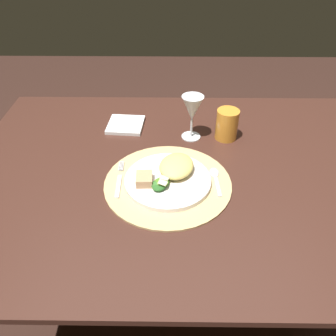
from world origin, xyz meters
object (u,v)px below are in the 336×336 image
dining_table (180,207)px  fork (119,181)px  napkin (126,125)px  dinner_plate (168,180)px  wine_glass (192,110)px  amber_tumbler (227,124)px  spoon (215,176)px

dining_table → fork: fork is taller
napkin → fork: bearing=-87.0°
dinner_plate → napkin: size_ratio=1.96×
dinner_plate → wine_glass: size_ratio=1.61×
napkin → wine_glass: wine_glass is taller
fork → amber_tumbler: bearing=36.0°
fork → napkin: napkin is taller
dining_table → napkin: (-0.20, 0.25, 0.17)m
spoon → napkin: bearing=135.3°
dining_table → napkin: napkin is taller
wine_glass → amber_tumbler: 0.13m
fork → wine_glass: (0.22, 0.25, 0.10)m
fork → wine_glass: size_ratio=1.06×
napkin → amber_tumbler: bearing=-11.3°
dining_table → napkin: 0.37m
fork → dining_table: bearing=20.3°
dinner_plate → amber_tumbler: size_ratio=2.38×
spoon → napkin: size_ratio=1.01×
amber_tumbler → dining_table: bearing=-131.2°
fork → napkin: 0.32m
fork → spoon: spoon is taller
dining_table → fork: size_ratio=8.26×
dining_table → amber_tumbler: (0.16, 0.18, 0.22)m
dining_table → dinner_plate: dinner_plate is taller
spoon → wine_glass: bearing=105.4°
dining_table → amber_tumbler: amber_tumbler is taller
wine_glass → amber_tumbler: size_ratio=1.47×
napkin → amber_tumbler: size_ratio=1.21×
spoon → dining_table: bearing=155.4°
dining_table → fork: 0.26m
dinner_plate → fork: (-0.14, 0.00, -0.00)m
wine_glass → fork: bearing=-131.5°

